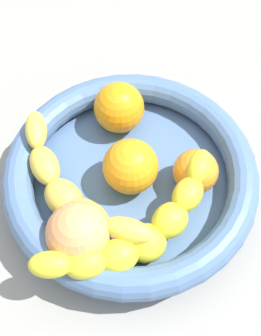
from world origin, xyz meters
TOP-DOWN VIEW (x-y plane):
  - kitchen_counter at (0.00, 0.00)cm, footprint 120.00×120.00cm
  - fruit_bowl at (0.00, 0.00)cm, footprint 30.89×30.89cm
  - banana_draped_left at (-6.61, 3.85)cm, footprint 9.65×22.79cm
  - banana_draped_right at (-5.89, -5.86)cm, footprint 23.95×11.28cm
  - orange_front at (6.22, 6.57)cm, footprint 6.57×6.57cm
  - orange_mid_left at (4.45, -6.36)cm, footprint 5.44×5.44cm
  - orange_mid_right at (-0.00, 0.40)cm, footprint 6.67×6.67cm
  - peach_blush at (-10.22, -0.68)cm, footprint 7.07×7.07cm

SIDE VIEW (x-z plane):
  - kitchen_counter at x=0.00cm, z-range 0.00..3.00cm
  - fruit_bowl at x=0.00cm, z-range 3.12..9.20cm
  - orange_mid_left at x=4.45cm, z-range 5.41..10.85cm
  - banana_draped_left at x=-6.61cm, z-range 5.70..11.32cm
  - orange_front at x=6.22cm, z-range 5.41..11.98cm
  - banana_draped_right at x=-5.89cm, z-range 5.71..11.70cm
  - orange_mid_right at x=0.00cm, z-range 5.41..12.08cm
  - peach_blush at x=-10.22cm, z-range 5.41..12.48cm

